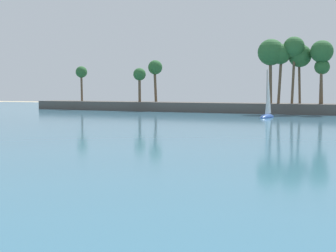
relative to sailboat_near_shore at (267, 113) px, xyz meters
The scene contains 2 objects.
sea 8.06m from the sailboat_near_shore, 31.81° to the right, with size 220.00×113.39×0.06m, color #386B84.
sailboat_near_shore is the anchor object (origin of this frame).
Camera 1 is at (8.21, 1.42, 4.10)m, focal length 48.79 mm.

